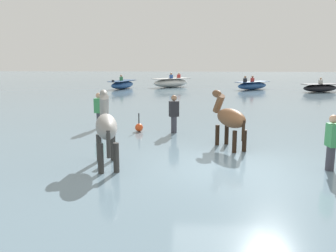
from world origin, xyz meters
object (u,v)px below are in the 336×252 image
object	(u,v)px
person_onlooker_left	(331,147)
channel_buoy	(139,127)
horse_trailing_bay	(230,119)
boat_far_offshore	(171,83)
boat_mid_outer	(122,85)
boat_near_starboard	(252,85)
boat_mid_channel	(320,88)
person_wading_mid	(99,113)
horse_lead_grey	(106,128)
person_wading_close	(174,117)

from	to	relation	value
person_onlooker_left	channel_buoy	bearing A→B (deg)	140.05
horse_trailing_bay	boat_far_offshore	xyz separation A→B (m)	(-2.61, 21.22, -0.46)
boat_mid_outer	channel_buoy	bearing A→B (deg)	-78.16
horse_trailing_bay	boat_mid_outer	xyz separation A→B (m)	(-6.56, 19.41, -0.51)
horse_trailing_bay	boat_near_starboard	xyz separation A→B (m)	(4.05, 19.21, -0.52)
boat_near_starboard	boat_mid_channel	distance (m)	5.09
boat_near_starboard	boat_mid_channel	world-z (taller)	boat_near_starboard
horse_trailing_bay	person_wading_mid	world-z (taller)	horse_trailing_bay
horse_lead_grey	horse_trailing_bay	world-z (taller)	horse_lead_grey
boat_mid_channel	channel_buoy	xyz separation A→B (m)	(-11.77, -15.23, -0.15)
horse_lead_grey	person_wading_mid	distance (m)	4.84
boat_mid_outer	boat_mid_channel	xyz separation A→B (m)	(15.38, -1.99, -0.03)
boat_far_offshore	boat_mid_channel	bearing A→B (deg)	-18.38
boat_mid_channel	person_wading_close	xyz separation A→B (m)	(-10.51, -15.39, 0.26)
horse_trailing_bay	channel_buoy	bearing A→B (deg)	143.33
boat_near_starboard	boat_mid_channel	size ratio (longest dim) A/B	1.02
horse_lead_grey	boat_far_offshore	size ratio (longest dim) A/B	0.59
person_onlooker_left	person_wading_mid	world-z (taller)	same
horse_trailing_bay	boat_mid_channel	xyz separation A→B (m)	(8.82, 17.43, -0.54)
boat_far_offshore	boat_near_starboard	size ratio (longest dim) A/B	1.15
boat_near_starboard	channel_buoy	size ratio (longest dim) A/B	4.67
person_wading_mid	person_wading_close	bearing A→B (deg)	-13.41
boat_near_starboard	boat_mid_outer	bearing A→B (deg)	178.90
horse_lead_grey	channel_buoy	xyz separation A→B (m)	(0.25, 4.14, -0.79)
person_wading_close	channel_buoy	size ratio (longest dim) A/B	2.47
person_wading_mid	boat_near_starboard	bearing A→B (deg)	62.60
boat_mid_outer	channel_buoy	distance (m)	17.59
boat_mid_channel	horse_lead_grey	bearing A→B (deg)	-121.84
horse_trailing_bay	person_wading_mid	size ratio (longest dim) A/B	1.19
boat_near_starboard	boat_mid_channel	bearing A→B (deg)	-20.53
person_wading_close	channel_buoy	world-z (taller)	person_wading_close
boat_far_offshore	person_wading_close	distance (m)	19.21
boat_near_starboard	boat_mid_outer	size ratio (longest dim) A/B	0.93
channel_buoy	boat_mid_channel	bearing A→B (deg)	52.29
horse_lead_grey	channel_buoy	size ratio (longest dim) A/B	3.18
boat_mid_outer	person_wading_mid	world-z (taller)	person_wading_mid
horse_lead_grey	boat_mid_channel	world-z (taller)	horse_lead_grey
horse_trailing_bay	boat_mid_outer	world-z (taller)	horse_trailing_bay
person_wading_close	boat_near_starboard	bearing A→B (deg)	71.51
boat_near_starboard	person_onlooker_left	bearing A→B (deg)	-95.14
horse_lead_grey	person_wading_mid	world-z (taller)	horse_lead_grey
boat_mid_channel	person_wading_mid	distance (m)	19.86
boat_mid_outer	person_wading_mid	bearing A→B (deg)	-82.99
person_onlooker_left	channel_buoy	xyz separation A→B (m)	(-5.09, 4.26, -0.42)
boat_mid_channel	boat_far_offshore	bearing A→B (deg)	161.62
boat_near_starboard	channel_buoy	bearing A→B (deg)	-112.37
boat_near_starboard	channel_buoy	distance (m)	18.40
horse_lead_grey	boat_mid_channel	distance (m)	22.80
boat_mid_outer	person_wading_close	bearing A→B (deg)	-74.36
person_wading_mid	channel_buoy	world-z (taller)	person_wading_mid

